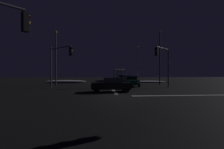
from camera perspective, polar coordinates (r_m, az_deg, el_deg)
name	(u,v)px	position (r m, az deg, el deg)	size (l,w,h in m)	color
ground	(118,97)	(14.88, 2.07, -7.68)	(120.00, 120.00, 0.10)	black
stop_line_north	(112,88)	(22.53, -0.16, -4.70)	(0.35, 13.21, 0.01)	white
centre_line_ns	(107,83)	(34.08, -1.61, -2.88)	(22.00, 0.15, 0.01)	yellow
crosswalk_bar_east	(202,95)	(17.57, 28.56, -6.30)	(13.21, 0.40, 0.01)	white
snow_bank_left_curb	(65,82)	(34.74, -15.84, -2.36)	(8.40, 1.50, 0.58)	white
snow_bank_right_curb	(148,82)	(35.68, 12.22, -2.43)	(7.62, 1.50, 0.38)	white
sedan_green	(131,81)	(25.63, 6.52, -2.27)	(2.02, 4.33, 1.57)	#14512D
sedan_red	(127,80)	(31.26, 5.37, -1.74)	(2.02, 4.33, 1.57)	maroon
sedan_blue	(123,78)	(37.00, 3.73, -1.36)	(2.02, 4.33, 1.57)	navy
box_truck	(119,74)	(43.51, 2.50, 0.14)	(2.68, 8.28, 3.08)	beige
sedan_black_crossing	(111,85)	(18.03, -0.22, -3.50)	(4.33, 2.02, 1.57)	black
traffic_signal_nw	(59,59)	(21.99, -17.73, 5.22)	(3.48, 3.48, 5.55)	#4C4C51
traffic_signal_ne	(163,59)	(23.30, 17.36, 5.07)	(2.98, 2.98, 5.67)	#4C4C51
streetlamp_right_near	(160,53)	(30.06, 16.19, 7.02)	(0.44, 0.44, 9.51)	#424247
streetlamp_left_near	(56,54)	(29.04, -18.83, 6.75)	(0.44, 0.44, 9.03)	#424247
streetlamp_right_far	(138,61)	(45.32, 9.03, 4.77)	(0.44, 0.44, 9.33)	#424247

